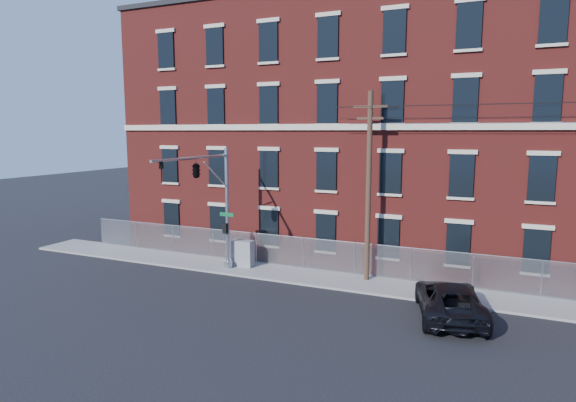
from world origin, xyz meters
The scene contains 6 objects.
ground centered at (0.00, 0.00, 0.00)m, with size 140.00×140.00×0.00m, color black.
mill_building centered at (12.00, 13.93, 8.15)m, with size 55.30×14.32×16.30m.
traffic_signal_mast centered at (-6.00, 2.18, 5.39)m, with size 0.90×6.75×7.00m.
utility_pole_near centered at (2.00, 5.60, 5.34)m, with size 1.80×0.28×10.00m.
pickup_truck centered at (6.64, 2.06, 0.78)m, with size 2.59×5.62×1.56m, color black.
utility_cabinet centered at (-5.39, 5.17, 0.90)m, with size 1.25×0.62×1.56m, color gray.
Camera 1 is at (8.50, -19.47, 8.05)m, focal length 30.45 mm.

